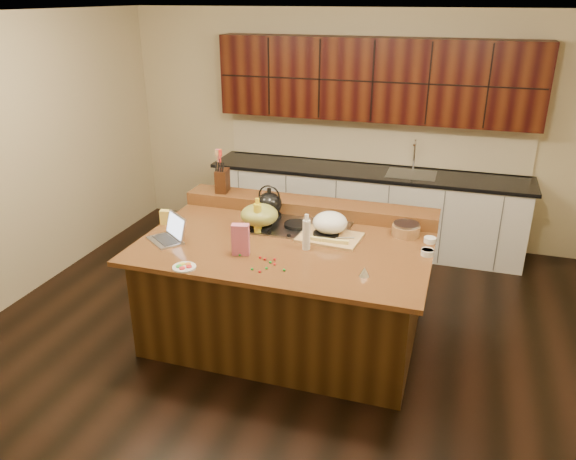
% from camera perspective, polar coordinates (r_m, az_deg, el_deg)
% --- Properties ---
extents(room, '(5.52, 5.02, 2.72)m').
position_cam_1_polar(room, '(4.55, -0.19, 3.83)').
color(room, black).
rests_on(room, ground).
extents(island, '(2.40, 1.60, 0.92)m').
position_cam_1_polar(island, '(4.91, -0.18, -5.99)').
color(island, black).
rests_on(island, ground).
extents(back_ledge, '(2.40, 0.30, 0.12)m').
position_cam_1_polar(back_ledge, '(5.30, 2.13, 2.40)').
color(back_ledge, black).
rests_on(back_ledge, island).
extents(cooktop, '(0.92, 0.52, 0.05)m').
position_cam_1_polar(cooktop, '(4.96, 0.87, 0.38)').
color(cooktop, gray).
rests_on(cooktop, island).
extents(back_counter, '(3.70, 0.66, 2.40)m').
position_cam_1_polar(back_counter, '(6.66, 8.22, 6.51)').
color(back_counter, silver).
rests_on(back_counter, ground).
extents(kettle, '(0.29, 0.29, 0.21)m').
position_cam_1_polar(kettle, '(5.11, -1.92, 2.69)').
color(kettle, black).
rests_on(kettle, cooktop).
extents(green_bowl, '(0.34, 0.34, 0.18)m').
position_cam_1_polar(green_bowl, '(4.89, -2.93, 1.54)').
color(green_bowl, olive).
rests_on(green_bowl, cooktop).
extents(laptop, '(0.39, 0.38, 0.21)m').
position_cam_1_polar(laptop, '(4.80, -11.89, -0.36)').
color(laptop, '#B7B7BC').
rests_on(laptop, island).
extents(oil_bottle, '(0.09, 0.09, 0.27)m').
position_cam_1_polar(oil_bottle, '(4.81, -3.10, 1.15)').
color(oil_bottle, gold).
rests_on(oil_bottle, island).
extents(vinegar_bottle, '(0.07, 0.07, 0.25)m').
position_cam_1_polar(vinegar_bottle, '(4.51, 1.88, -0.48)').
color(vinegar_bottle, silver).
rests_on(vinegar_bottle, island).
extents(wooden_tray, '(0.55, 0.43, 0.21)m').
position_cam_1_polar(wooden_tray, '(4.78, 4.28, 0.41)').
color(wooden_tray, tan).
rests_on(wooden_tray, island).
extents(ramekin_a, '(0.12, 0.12, 0.04)m').
position_cam_1_polar(ramekin_a, '(4.58, 13.96, -2.25)').
color(ramekin_a, white).
rests_on(ramekin_a, island).
extents(ramekin_b, '(0.11, 0.11, 0.04)m').
position_cam_1_polar(ramekin_b, '(4.59, 13.98, -2.17)').
color(ramekin_b, white).
rests_on(ramekin_b, island).
extents(ramekin_c, '(0.13, 0.13, 0.04)m').
position_cam_1_polar(ramekin_c, '(4.81, 14.22, -0.99)').
color(ramekin_c, white).
rests_on(ramekin_c, island).
extents(strainer_bowl, '(0.26, 0.26, 0.09)m').
position_cam_1_polar(strainer_bowl, '(4.91, 11.89, -0.02)').
color(strainer_bowl, '#996B3F').
rests_on(strainer_bowl, island).
extents(kitchen_timer, '(0.10, 0.10, 0.07)m').
position_cam_1_polar(kitchen_timer, '(4.16, 7.76, -4.22)').
color(kitchen_timer, silver).
rests_on(kitchen_timer, island).
extents(pink_bag, '(0.15, 0.10, 0.26)m').
position_cam_1_polar(pink_bag, '(4.43, -4.84, -0.98)').
color(pink_bag, '#C25B78').
rests_on(pink_bag, island).
extents(candy_plate, '(0.24, 0.24, 0.01)m').
position_cam_1_polar(candy_plate, '(4.32, -10.50, -3.73)').
color(candy_plate, white).
rests_on(candy_plate, island).
extents(package_box, '(0.10, 0.08, 0.13)m').
position_cam_1_polar(package_box, '(5.15, -12.34, 1.29)').
color(package_box, '#EACC52').
rests_on(package_box, island).
extents(utensil_crock, '(0.15, 0.15, 0.14)m').
position_cam_1_polar(utensil_crock, '(5.55, -6.85, 4.63)').
color(utensil_crock, white).
rests_on(utensil_crock, back_ledge).
extents(knife_block, '(0.14, 0.20, 0.22)m').
position_cam_1_polar(knife_block, '(5.53, -6.68, 5.01)').
color(knife_block, black).
rests_on(knife_block, back_ledge).
extents(gumdrop_0, '(0.02, 0.02, 0.02)m').
position_cam_1_polar(gumdrop_0, '(4.29, -1.38, -3.48)').
color(gumdrop_0, red).
rests_on(gumdrop_0, island).
extents(gumdrop_1, '(0.02, 0.02, 0.02)m').
position_cam_1_polar(gumdrop_1, '(4.45, -4.92, -2.54)').
color(gumdrop_1, '#198C26').
rests_on(gumdrop_1, island).
extents(gumdrop_2, '(0.02, 0.02, 0.02)m').
position_cam_1_polar(gumdrop_2, '(4.37, -2.36, -2.97)').
color(gumdrop_2, red).
rests_on(gumdrop_2, island).
extents(gumdrop_3, '(0.02, 0.02, 0.02)m').
position_cam_1_polar(gumdrop_3, '(4.20, -0.40, -4.07)').
color(gumdrop_3, '#198C26').
rests_on(gumdrop_3, island).
extents(gumdrop_4, '(0.02, 0.02, 0.02)m').
position_cam_1_polar(gumdrop_4, '(4.40, -2.85, -2.80)').
color(gumdrop_4, red).
rests_on(gumdrop_4, island).
extents(gumdrop_5, '(0.02, 0.02, 0.02)m').
position_cam_1_polar(gumdrop_5, '(4.23, -2.21, -3.88)').
color(gumdrop_5, '#198C26').
rests_on(gumdrop_5, island).
extents(gumdrop_6, '(0.02, 0.02, 0.02)m').
position_cam_1_polar(gumdrop_6, '(4.36, -1.36, -3.00)').
color(gumdrop_6, red).
rests_on(gumdrop_6, island).
extents(gumdrop_7, '(0.02, 0.02, 0.02)m').
position_cam_1_polar(gumdrop_7, '(4.32, -1.81, -3.29)').
color(gumdrop_7, '#198C26').
rests_on(gumdrop_7, island).
extents(gumdrop_8, '(0.02, 0.02, 0.02)m').
position_cam_1_polar(gumdrop_8, '(4.18, -2.89, -4.25)').
color(gumdrop_8, red).
rests_on(gumdrop_8, island).
extents(gumdrop_9, '(0.02, 0.02, 0.02)m').
position_cam_1_polar(gumdrop_9, '(4.22, -3.68, -3.98)').
color(gumdrop_9, '#198C26').
rests_on(gumdrop_9, island).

